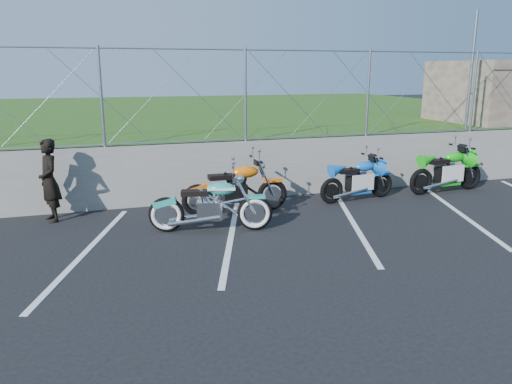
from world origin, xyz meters
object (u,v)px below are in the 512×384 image
object	(u,v)px
naked_orange	(237,190)
sportbike_blue	(358,181)
cruiser_turquoise	(212,207)
sportbike_green	(448,173)
person_standing	(49,181)

from	to	relation	value
naked_orange	sportbike_blue	world-z (taller)	naked_orange
cruiser_turquoise	sportbike_blue	world-z (taller)	cruiser_turquoise
sportbike_green	person_standing	bearing A→B (deg)	173.59
naked_orange	person_standing	size ratio (longest dim) A/B	1.39
naked_orange	person_standing	world-z (taller)	person_standing
sportbike_blue	naked_orange	bearing A→B (deg)	175.84
naked_orange	sportbike_green	xyz separation A→B (m)	(5.23, 0.21, -0.00)
naked_orange	person_standing	xyz separation A→B (m)	(-3.55, 0.50, 0.32)
cruiser_turquoise	sportbike_blue	bearing A→B (deg)	31.93
cruiser_turquoise	sportbike_blue	xyz separation A→B (m)	(3.58, 1.19, -0.02)
sportbike_green	person_standing	xyz separation A→B (m)	(-8.78, 0.29, 0.32)
cruiser_turquoise	sportbike_green	distance (m)	6.10
person_standing	naked_orange	bearing A→B (deg)	62.28
naked_orange	sportbike_green	size ratio (longest dim) A/B	1.05
naked_orange	person_standing	bearing A→B (deg)	172.61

